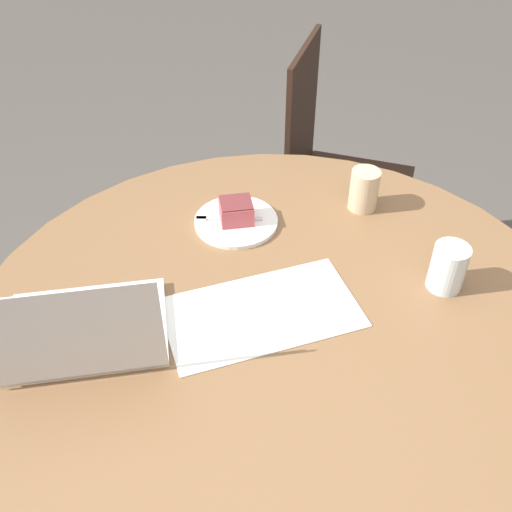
{
  "coord_description": "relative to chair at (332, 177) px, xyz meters",
  "views": [
    {
      "loc": [
        0.1,
        0.86,
        1.73
      ],
      "look_at": [
        0.04,
        -0.18,
        0.82
      ],
      "focal_mm": 42.0,
      "sensor_mm": 36.0,
      "label": 1
    }
  ],
  "objects": [
    {
      "name": "paper_document",
      "position": [
        0.32,
        0.93,
        0.28
      ],
      "size": [
        0.46,
        0.33,
        0.0
      ],
      "rotation": [
        0.0,
        0.0,
        0.27
      ],
      "color": "white",
      "rests_on": "dining_table"
    },
    {
      "name": "fork",
      "position": [
        0.4,
        0.61,
        0.29
      ],
      "size": [
        0.17,
        0.03,
        0.0
      ],
      "rotation": [
        0.0,
        0.0,
        6.21
      ],
      "color": "silver",
      "rests_on": "plate"
    },
    {
      "name": "laptop",
      "position": [
        0.68,
        1.0,
        0.32
      ],
      "size": [
        0.35,
        0.28,
        0.24
      ],
      "rotation": [
        0.0,
        0.0,
        3.25
      ],
      "color": "silver",
      "rests_on": "dining_table"
    },
    {
      "name": "water_glass",
      "position": [
        -0.1,
        0.87,
        0.33
      ],
      "size": [
        0.08,
        0.08,
        0.11
      ],
      "color": "silver",
      "rests_on": "dining_table"
    },
    {
      "name": "chair",
      "position": [
        0.0,
        0.0,
        0.0
      ],
      "size": [
        0.54,
        0.54,
        0.98
      ],
      "rotation": [
        0.0,
        0.0,
        7.49
      ],
      "color": "black",
      "rests_on": "ground_plane"
    },
    {
      "name": "cake_slice",
      "position": [
        0.36,
        0.61,
        0.32
      ],
      "size": [
        0.09,
        0.08,
        0.06
      ],
      "rotation": [
        0.0,
        0.0,
        4.82
      ],
      "color": "#B74C51",
      "rests_on": "plate"
    },
    {
      "name": "plate",
      "position": [
        0.36,
        0.61,
        0.28
      ],
      "size": [
        0.21,
        0.21,
        0.01
      ],
      "color": "white",
      "rests_on": "dining_table"
    },
    {
      "name": "coffee_glass",
      "position": [
        0.03,
        0.56,
        0.33
      ],
      "size": [
        0.08,
        0.08,
        0.11
      ],
      "color": "#C6AD89",
      "rests_on": "dining_table"
    },
    {
      "name": "ground_plane",
      "position": [
        0.28,
        0.96,
        -0.5
      ],
      "size": [
        12.0,
        12.0,
        0.0
      ],
      "primitive_type": "plane",
      "color": "#4C4742"
    },
    {
      "name": "dining_table",
      "position": [
        0.28,
        0.96,
        0.17
      ],
      "size": [
        1.37,
        1.37,
        0.78
      ],
      "color": "brown",
      "rests_on": "ground_plane"
    }
  ]
}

